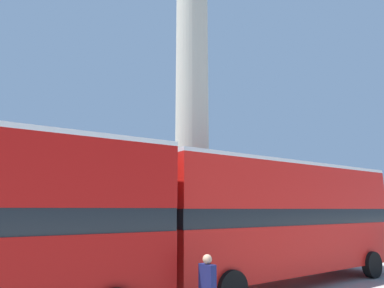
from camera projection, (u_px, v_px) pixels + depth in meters
ground_plane at (192, 265)px, 16.49m from camera, size 200.00×200.00×0.00m
monument_column at (192, 129)px, 17.75m from camera, size 4.85×4.85×19.40m
bus_a at (283, 216)px, 12.78m from camera, size 10.49×2.84×4.33m
street_lamp at (222, 201)px, 14.31m from camera, size 0.45×0.45×5.09m
pedestrian_near_lamp at (208, 288)px, 7.69m from camera, size 0.21×0.44×1.64m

